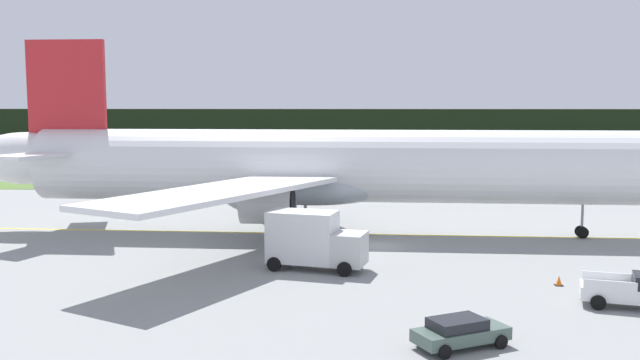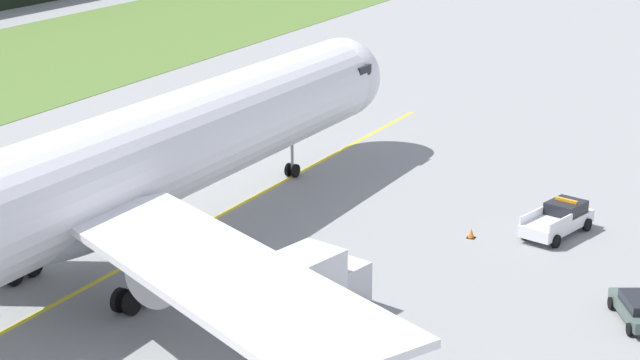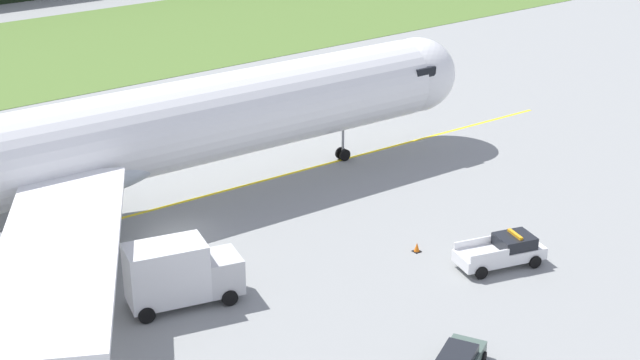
{
  "view_description": "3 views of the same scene",
  "coord_description": "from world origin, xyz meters",
  "px_view_note": "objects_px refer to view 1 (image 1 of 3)",
  "views": [
    {
      "loc": [
        -1.23,
        -50.46,
        10.44
      ],
      "look_at": [
        -4.12,
        5.74,
        4.18
      ],
      "focal_mm": 38.99,
      "sensor_mm": 36.0,
      "label": 1
    },
    {
      "loc": [
        -43.21,
        -27.52,
        21.08
      ],
      "look_at": [
        5.74,
        -3.56,
        3.8
      ],
      "focal_mm": 58.51,
      "sensor_mm": 36.0,
      "label": 2
    },
    {
      "loc": [
        -24.04,
        -46.57,
        25.36
      ],
      "look_at": [
        7.18,
        -5.53,
        3.76
      ],
      "focal_mm": 51.49,
      "sensor_mm": 36.0,
      "label": 3
    }
  ],
  "objects_px": {
    "airliner": "(337,168)",
    "staff_car": "(460,332)",
    "ops_pickup_truck": "(640,291)",
    "catering_truck": "(313,240)",
    "apron_cone": "(559,281)"
  },
  "relations": [
    {
      "from": "airliner",
      "to": "staff_car",
      "type": "bearing_deg",
      "value": -76.86
    },
    {
      "from": "staff_car",
      "to": "apron_cone",
      "type": "bearing_deg",
      "value": 55.67
    },
    {
      "from": "staff_car",
      "to": "apron_cone",
      "type": "xyz_separation_m",
      "value": [
        7.2,
        10.55,
        -0.42
      ]
    },
    {
      "from": "ops_pickup_truck",
      "to": "apron_cone",
      "type": "xyz_separation_m",
      "value": [
        -2.81,
        4.29,
        -0.62
      ]
    },
    {
      "from": "ops_pickup_truck",
      "to": "staff_car",
      "type": "bearing_deg",
      "value": -147.99
    },
    {
      "from": "ops_pickup_truck",
      "to": "apron_cone",
      "type": "height_order",
      "value": "ops_pickup_truck"
    },
    {
      "from": "catering_truck",
      "to": "staff_car",
      "type": "xyz_separation_m",
      "value": [
        7.17,
        -13.74,
        -1.2
      ]
    },
    {
      "from": "ops_pickup_truck",
      "to": "catering_truck",
      "type": "relative_size",
      "value": 0.86
    },
    {
      "from": "staff_car",
      "to": "airliner",
      "type": "bearing_deg",
      "value": 103.14
    },
    {
      "from": "catering_truck",
      "to": "airliner",
      "type": "bearing_deg",
      "value": 84.46
    },
    {
      "from": "ops_pickup_truck",
      "to": "staff_car",
      "type": "xyz_separation_m",
      "value": [
        -10.02,
        -6.26,
        -0.2
      ]
    },
    {
      "from": "ops_pickup_truck",
      "to": "staff_car",
      "type": "relative_size",
      "value": 1.26
    },
    {
      "from": "apron_cone",
      "to": "catering_truck",
      "type": "bearing_deg",
      "value": 167.49
    },
    {
      "from": "apron_cone",
      "to": "airliner",
      "type": "bearing_deg",
      "value": 131.02
    },
    {
      "from": "catering_truck",
      "to": "staff_car",
      "type": "relative_size",
      "value": 1.47
    }
  ]
}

